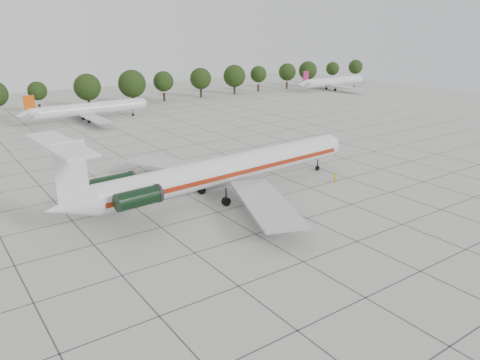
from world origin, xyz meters
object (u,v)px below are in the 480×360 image
(ground_crew, at_px, (335,178))
(bg_airliner_e, at_px, (333,82))
(main_airliner, at_px, (217,171))
(bg_airliner_c, at_px, (88,109))

(ground_crew, distance_m, bg_airliner_e, 105.10)
(main_airliner, bearing_deg, ground_crew, -18.57)
(main_airliner, xyz_separation_m, bg_airliner_c, (3.21, 63.30, -1.00))
(main_airliner, height_order, bg_airliner_e, main_airliner)
(main_airliner, bearing_deg, bg_airliner_e, 32.56)
(bg_airliner_c, bearing_deg, main_airliner, -92.90)
(bg_airliner_e, bearing_deg, bg_airliner_c, -176.65)
(bg_airliner_c, bearing_deg, bg_airliner_e, 3.35)
(main_airliner, bearing_deg, bg_airliner_c, 83.33)
(bg_airliner_e, bearing_deg, ground_crew, -135.76)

